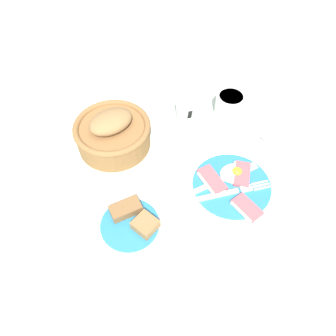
{
  "coord_description": "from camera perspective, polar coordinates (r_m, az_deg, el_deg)",
  "views": [
    {
      "loc": [
        -0.21,
        -0.39,
        0.65
      ],
      "look_at": [
        -0.05,
        0.07,
        0.02
      ],
      "focal_mm": 35.0,
      "sensor_mm": 36.0,
      "label": 1
    }
  ],
  "objects": [
    {
      "name": "breakfast_plate",
      "position": [
        0.79,
        10.97,
        -3.11
      ],
      "size": [
        0.26,
        0.26,
        0.03
      ],
      "color": "silver",
      "rests_on": "ground_plane"
    },
    {
      "name": "ground_plane",
      "position": [
        0.79,
        5.14,
        -3.56
      ],
      "size": [
        3.0,
        3.0,
        0.0
      ],
      "primitive_type": "plane",
      "color": "#B7CCB7"
    },
    {
      "name": "teaspoon_by_saucer",
      "position": [
        0.92,
        16.29,
        5.18
      ],
      "size": [
        0.13,
        0.16,
        0.01
      ],
      "rotation": [
        0.0,
        0.0,
        5.38
      ],
      "color": "silver",
      "rests_on": "ground_plane"
    },
    {
      "name": "bread_plate",
      "position": [
        0.73,
        -6.45,
        -9.69
      ],
      "size": [
        0.18,
        0.18,
        0.04
      ],
      "color": "silver",
      "rests_on": "ground_plane"
    },
    {
      "name": "bread_basket",
      "position": [
        0.85,
        -9.59,
        6.11
      ],
      "size": [
        0.2,
        0.2,
        0.11
      ],
      "color": "brown",
      "rests_on": "ground_plane"
    },
    {
      "name": "sugar_cup",
      "position": [
        0.94,
        10.68,
        10.76
      ],
      "size": [
        0.08,
        0.08,
        0.07
      ],
      "color": "white",
      "rests_on": "ground_plane"
    },
    {
      "name": "number_card",
      "position": [
        0.9,
        3.59,
        9.69
      ],
      "size": [
        0.07,
        0.05,
        0.07
      ],
      "rotation": [
        0.0,
        0.0,
        -0.12
      ],
      "color": "white",
      "rests_on": "ground_plane"
    }
  ]
}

